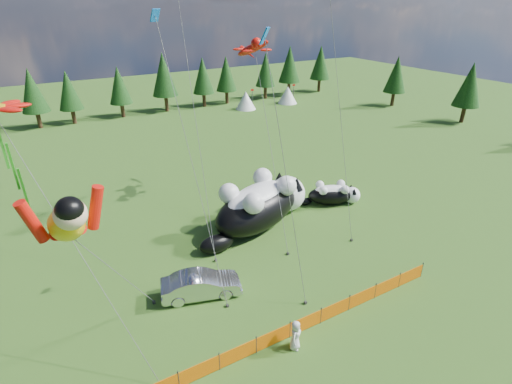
% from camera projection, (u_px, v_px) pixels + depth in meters
% --- Properties ---
extents(ground, '(160.00, 160.00, 0.00)m').
position_uv_depth(ground, '(245.00, 309.00, 22.58)').
color(ground, '#0E370A').
rests_on(ground, ground).
extents(safety_fence, '(22.06, 0.06, 1.10)m').
position_uv_depth(safety_fence, '(273.00, 337.00, 20.03)').
color(safety_fence, '#262626').
rests_on(safety_fence, ground).
extents(tree_line, '(90.00, 4.00, 8.00)m').
position_uv_depth(tree_line, '(91.00, 93.00, 55.89)').
color(tree_line, black).
rests_on(tree_line, ground).
extents(festival_tents, '(50.00, 3.20, 2.80)m').
position_uv_depth(festival_tents, '(180.00, 109.00, 58.09)').
color(festival_tents, white).
rests_on(festival_tents, ground).
extents(cat_large, '(10.54, 6.30, 3.93)m').
position_uv_depth(cat_large, '(262.00, 203.00, 30.23)').
color(cat_large, black).
rests_on(cat_large, ground).
extents(cat_small, '(4.99, 3.29, 1.90)m').
position_uv_depth(cat_small, '(334.00, 194.00, 33.90)').
color(cat_small, black).
rests_on(cat_small, ground).
extents(car, '(4.91, 2.87, 1.53)m').
position_uv_depth(car, '(201.00, 285.00, 23.31)').
color(car, silver).
rests_on(car, ground).
extents(spectator_e, '(0.97, 0.93, 1.67)m').
position_uv_depth(spectator_e, '(295.00, 335.00, 19.72)').
color(spectator_e, silver).
rests_on(spectator_e, ground).
extents(superhero_kite, '(5.56, 6.64, 11.34)m').
position_uv_depth(superhero_kite, '(67.00, 224.00, 14.15)').
color(superhero_kite, yellow).
rests_on(superhero_kite, ground).
extents(gecko_kite, '(4.33, 12.08, 15.56)m').
position_uv_depth(gecko_kite, '(253.00, 48.00, 30.25)').
color(gecko_kite, red).
rests_on(gecko_kite, ground).
extents(diamond_kite_a, '(1.15, 6.55, 16.23)m').
position_uv_depth(diamond_kite_a, '(160.00, 36.00, 20.91)').
color(diamond_kite_a, blue).
rests_on(diamond_kite_a, ground).
extents(diamond_kite_c, '(2.58, 1.89, 15.17)m').
position_uv_depth(diamond_kite_c, '(267.00, 53.00, 17.13)').
color(diamond_kite_c, blue).
rests_on(diamond_kite_c, ground).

